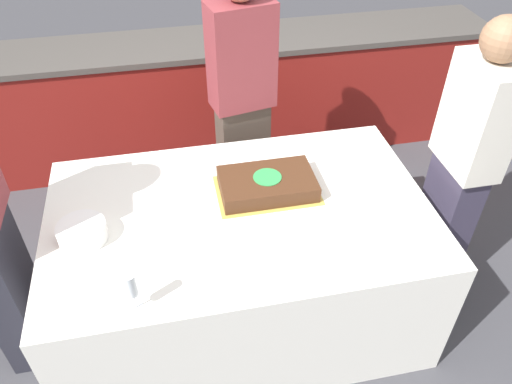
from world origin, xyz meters
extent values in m
plane|color=#424247|center=(0.00, 0.00, 0.00)|extent=(14.00, 14.00, 0.00)
cube|color=maroon|center=(0.00, 1.65, 0.44)|extent=(4.40, 0.55, 0.88)
cube|color=#4C4742|center=(0.00, 1.65, 0.90)|extent=(4.40, 0.58, 0.04)
cube|color=white|center=(0.00, 0.00, 0.38)|extent=(1.85, 1.15, 0.77)
cube|color=gold|center=(0.16, 0.11, 0.77)|extent=(0.51, 0.33, 0.00)
cube|color=#472816|center=(0.16, 0.11, 0.81)|extent=(0.47, 0.29, 0.08)
cylinder|color=green|center=(0.16, 0.11, 0.86)|extent=(0.14, 0.14, 0.00)
cylinder|color=white|center=(-0.72, -0.05, 0.81)|extent=(0.22, 0.22, 0.08)
cylinder|color=white|center=(-0.50, -0.48, 0.77)|extent=(0.06, 0.06, 0.00)
cylinder|color=white|center=(-0.50, -0.48, 0.81)|extent=(0.01, 0.01, 0.08)
cylinder|color=white|center=(-0.50, -0.48, 0.91)|extent=(0.04, 0.04, 0.11)
cylinder|color=white|center=(0.12, 0.40, 0.77)|extent=(0.17, 0.17, 0.00)
cube|color=#4C4238|center=(0.16, 0.79, 0.44)|extent=(0.33, 0.22, 0.88)
cube|color=brown|center=(0.16, 0.79, 1.18)|extent=(0.39, 0.27, 0.60)
cube|color=#282833|center=(-1.14, 0.00, 0.44)|extent=(0.16, 0.35, 0.89)
cube|color=#383347|center=(1.14, 0.00, 0.44)|extent=(0.16, 0.31, 0.87)
cube|color=silver|center=(1.14, 0.00, 1.15)|extent=(0.20, 0.36, 0.55)
sphere|color=#936B4C|center=(1.14, 0.00, 1.53)|extent=(0.20, 0.20, 0.20)
camera|label=1|loc=(-0.28, -1.76, 2.38)|focal=35.00mm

